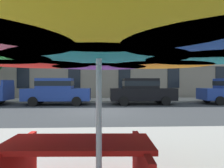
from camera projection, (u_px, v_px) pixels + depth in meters
ground_plane at (99, 112)px, 11.22m from camera, size 120.00×120.00×0.00m
sidewalk_far at (99, 100)px, 18.01m from camera, size 56.00×3.60×0.12m
apartment_building at (100, 41)px, 26.15m from camera, size 45.91×12.08×12.80m
sedan_blue at (57, 91)px, 14.77m from camera, size 4.40×1.98×1.78m
sedan_black at (142, 91)px, 15.06m from camera, size 4.40×1.98×1.78m
patio_umbrella at (99, 35)px, 2.23m from camera, size 3.86×3.86×2.27m
picnic_table at (78, 164)px, 2.70m from camera, size 1.86×1.59×0.77m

